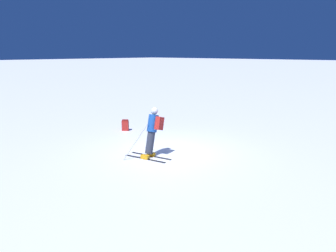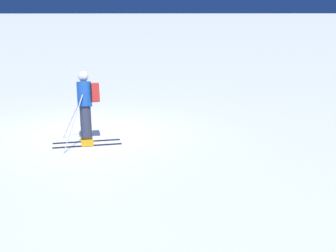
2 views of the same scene
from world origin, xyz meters
The scene contains 3 objects.
ground_plane centered at (0.00, 0.00, 0.00)m, with size 300.00×300.00×0.00m, color white.
skier centered at (0.69, -0.02, 0.92)m, with size 1.32×1.65×1.70m.
spare_backpack centered at (-1.11, -3.60, 0.24)m, with size 0.36×0.37×0.50m.
Camera 1 is at (8.33, 7.64, 3.50)m, focal length 35.00 mm.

